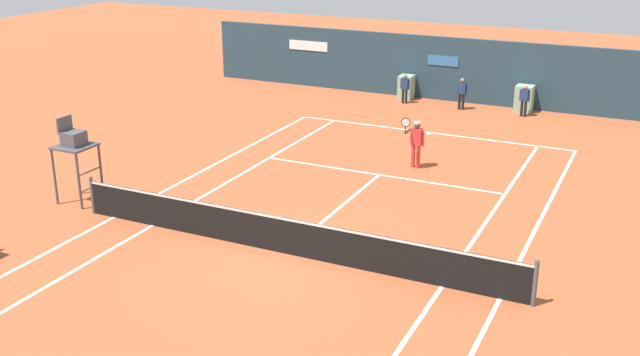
{
  "coord_description": "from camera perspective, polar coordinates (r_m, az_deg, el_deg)",
  "views": [
    {
      "loc": [
        7.97,
        -14.65,
        7.95
      ],
      "look_at": [
        -0.61,
        3.31,
        0.8
      ],
      "focal_mm": 41.97,
      "sensor_mm": 36.0,
      "label": 1
    }
  ],
  "objects": [
    {
      "name": "ground_plane",
      "position": [
        18.93,
        -1.9,
        -5.07
      ],
      "size": [
        80.0,
        80.0,
        0.01
      ],
      "color": "#A8512D"
    },
    {
      "name": "tennis_net",
      "position": [
        18.26,
        -2.75,
        -4.3
      ],
      "size": [
        12.1,
        0.1,
        1.07
      ],
      "color": "#4C4C51",
      "rests_on": "ground_plane"
    },
    {
      "name": "sponsor_back_wall",
      "position": [
        33.27,
        11.29,
        7.93
      ],
      "size": [
        25.0,
        1.02,
        2.77
      ],
      "color": "#233D4C",
      "rests_on": "ground_plane"
    },
    {
      "name": "umpire_chair",
      "position": [
        22.21,
        -18.23,
        2.39
      ],
      "size": [
        1.0,
        1.0,
        2.5
      ],
      "rotation": [
        0.0,
        0.0,
        -1.57
      ],
      "color": "#47474C",
      "rests_on": "ground_plane"
    },
    {
      "name": "player_on_baseline",
      "position": [
        24.38,
        7.33,
        2.89
      ],
      "size": [
        0.62,
        0.65,
        1.79
      ],
      "rotation": [
        0.0,
        0.0,
        3.16
      ],
      "color": "red",
      "rests_on": "ground_plane"
    },
    {
      "name": "ball_kid_left_post",
      "position": [
        32.09,
        10.77,
        6.5
      ],
      "size": [
        0.45,
        0.19,
        1.35
      ],
      "rotation": [
        0.0,
        0.0,
        3.18
      ],
      "color": "black",
      "rests_on": "ground_plane"
    },
    {
      "name": "ball_kid_right_post",
      "position": [
        32.81,
        6.49,
        6.94
      ],
      "size": [
        0.43,
        0.18,
        1.28
      ],
      "rotation": [
        0.0,
        0.0,
        3.13
      ],
      "color": "black",
      "rests_on": "ground_plane"
    },
    {
      "name": "ball_kid_centre_post",
      "position": [
        31.56,
        15.33,
        5.89
      ],
      "size": [
        0.44,
        0.21,
        1.32
      ],
      "rotation": [
        0.0,
        0.0,
        2.99
      ],
      "color": "black",
      "rests_on": "ground_plane"
    },
    {
      "name": "tennis_ball_by_sideline",
      "position": [
        27.1,
        14.68,
        2.12
      ],
      "size": [
        0.07,
        0.07,
        0.07
      ],
      "primitive_type": "sphere",
      "color": "#CCE033",
      "rests_on": "ground_plane"
    },
    {
      "name": "tennis_ball_near_service_line",
      "position": [
        29.17,
        0.54,
        4.02
      ],
      "size": [
        0.07,
        0.07,
        0.07
      ],
      "primitive_type": "sphere",
      "color": "#CCE033",
      "rests_on": "ground_plane"
    },
    {
      "name": "tennis_ball_mid_court",
      "position": [
        23.46,
        6.37,
        -0.08
      ],
      "size": [
        0.07,
        0.07,
        0.07
      ],
      "primitive_type": "sphere",
      "color": "#CCE033",
      "rests_on": "ground_plane"
    }
  ]
}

